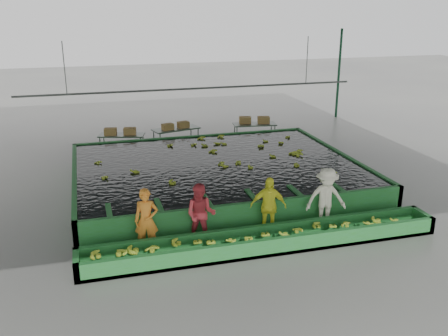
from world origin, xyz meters
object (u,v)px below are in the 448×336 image
object	(u,v)px
sorting_trough	(265,240)
packing_table_right	(254,133)
worker_c	(268,206)
box_stack_mid	(176,129)
box_stack_right	(254,123)
worker_a	(146,220)
worker_b	(201,214)
box_stack_left	(120,135)
packing_table_mid	(176,138)
flotation_tank	(216,174)
packing_table_left	(122,144)
worker_d	(326,198)

from	to	relation	value
sorting_trough	packing_table_right	bearing A→B (deg)	72.37
worker_c	box_stack_mid	size ratio (longest dim) A/B	1.38
box_stack_mid	box_stack_right	xyz separation A→B (m)	(3.82, 0.20, -0.04)
sorting_trough	worker_a	bearing A→B (deg)	165.44
box_stack_mid	worker_a	bearing A→B (deg)	-105.17
worker_b	box_stack_left	world-z (taller)	worker_b
sorting_trough	worker_b	distance (m)	1.89
worker_a	box_stack_left	xyz separation A→B (m)	(0.09, 9.31, 0.01)
packing_table_mid	packing_table_right	distance (m)	3.79
flotation_tank	packing_table_left	xyz separation A→B (m)	(-2.95, 5.03, -0.01)
box_stack_left	packing_table_left	bearing A→B (deg)	23.04
packing_table_right	box_stack_left	size ratio (longest dim) A/B	1.49
packing_table_mid	box_stack_mid	size ratio (longest dim) A/B	1.65
flotation_tank	worker_a	xyz separation A→B (m)	(-3.08, -4.30, 0.42)
packing_table_right	box_stack_mid	bearing A→B (deg)	-178.19
sorting_trough	packing_table_left	xyz separation A→B (m)	(-2.95, 10.13, 0.19)
packing_table_left	packing_table_mid	bearing A→B (deg)	4.91
flotation_tank	box_stack_right	distance (m)	6.31
worker_a	worker_c	bearing A→B (deg)	10.56
box_stack_mid	box_stack_left	bearing A→B (deg)	-176.67
flotation_tank	box_stack_left	size ratio (longest dim) A/B	7.40
sorting_trough	worker_c	bearing A→B (deg)	65.51
worker_d	packing_table_mid	distance (m)	9.91
worker_a	packing_table_right	distance (m)	11.51
packing_table_right	worker_b	bearing A→B (deg)	-117.08
worker_d	box_stack_left	distance (m)	10.64
packing_table_left	flotation_tank	bearing A→B (deg)	-59.62
flotation_tank	worker_b	bearing A→B (deg)	-110.38
box_stack_left	packing_table_mid	bearing A→B (deg)	5.27
worker_a	box_stack_left	size ratio (longest dim) A/B	1.29
worker_b	worker_a	bearing A→B (deg)	-156.68
worker_b	packing_table_mid	size ratio (longest dim) A/B	0.83
packing_table_mid	packing_table_right	xyz separation A→B (m)	(3.79, 0.03, -0.02)
worker_a	packing_table_mid	distance (m)	9.89
worker_a	worker_c	size ratio (longest dim) A/B	1.00
sorting_trough	worker_a	xyz separation A→B (m)	(-3.08, 0.80, 0.62)
worker_b	box_stack_mid	xyz separation A→B (m)	(1.08, 9.45, 0.09)
worker_d	sorting_trough	bearing A→B (deg)	-150.12
worker_c	worker_d	world-z (taller)	worker_d
worker_b	worker_d	distance (m)	3.76
box_stack_left	sorting_trough	bearing A→B (deg)	-73.50
packing_table_mid	sorting_trough	bearing A→B (deg)	-87.27
sorting_trough	box_stack_mid	bearing A→B (deg)	92.89
worker_b	box_stack_left	bearing A→B (deg)	121.84
worker_c	box_stack_right	distance (m)	10.09
flotation_tank	packing_table_mid	distance (m)	5.26
worker_c	worker_d	xyz separation A→B (m)	(1.80, 0.00, 0.05)
worker_b	worker_d	bearing A→B (deg)	23.32
worker_b	box_stack_mid	world-z (taller)	worker_b
sorting_trough	box_stack_left	bearing A→B (deg)	106.50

